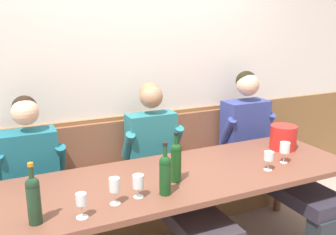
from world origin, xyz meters
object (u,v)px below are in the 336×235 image
(wine_bottle_clear_water, at_px, (34,198))
(wine_glass_left_end, at_px, (269,157))
(dining_table, at_px, (186,183))
(wine_bottle_amber_mid, at_px, (176,161))
(wine_bottle_green_tall, at_px, (165,173))
(wall_bench, at_px, (150,194))
(wine_glass_center_rear, at_px, (138,183))
(person_right_seat, at_px, (266,151))
(ice_bucket, at_px, (283,137))
(wine_glass_mid_right, at_px, (115,186))
(person_center_left_seat, at_px, (37,199))
(wine_glass_right_end, at_px, (285,148))
(wine_glass_center_front, at_px, (81,201))
(person_left_seat, at_px, (170,176))

(wine_bottle_clear_water, bearing_deg, wine_glass_left_end, 1.91)
(dining_table, height_order, wine_bottle_clear_water, wine_bottle_clear_water)
(wine_bottle_amber_mid, relative_size, wine_glass_left_end, 2.46)
(wine_bottle_clear_water, bearing_deg, wine_bottle_green_tall, 1.45)
(wall_bench, bearing_deg, wine_glass_center_rear, -116.52)
(person_right_seat, bearing_deg, wine_glass_left_end, -128.54)
(ice_bucket, xyz_separation_m, wine_glass_mid_right, (-1.58, -0.34, 0.02))
(wine_glass_center_rear, bearing_deg, person_center_left_seat, 137.13)
(wine_bottle_clear_water, bearing_deg, person_center_left_seat, 83.86)
(wine_glass_right_end, distance_m, wine_glass_center_rear, 1.21)
(wine_glass_right_end, bearing_deg, wine_glass_center_front, -173.95)
(wine_bottle_amber_mid, distance_m, wine_glass_center_front, 0.71)
(wine_glass_center_rear, xyz_separation_m, wine_glass_left_end, (1.00, 0.00, 0.01))
(wine_bottle_green_tall, bearing_deg, wine_glass_center_rear, 169.60)
(dining_table, distance_m, wine_glass_left_end, 0.62)
(person_center_left_seat, xyz_separation_m, wine_glass_mid_right, (0.39, -0.53, 0.25))
(dining_table, height_order, wine_glass_right_end, wine_glass_right_end)
(wine_bottle_green_tall, xyz_separation_m, wine_glass_right_end, (1.04, 0.10, -0.02))
(wall_bench, relative_size, wine_glass_right_end, 17.43)
(wine_bottle_clear_water, height_order, wine_bottle_amber_mid, wine_bottle_clear_water)
(wine_glass_center_front, bearing_deg, dining_table, 20.31)
(dining_table, xyz_separation_m, wine_bottle_green_tall, (-0.27, -0.23, 0.21))
(dining_table, height_order, wine_glass_mid_right, wine_glass_mid_right)
(wine_bottle_clear_water, bearing_deg, wine_glass_right_end, 3.72)
(person_left_seat, bearing_deg, wine_bottle_amber_mid, -109.44)
(wall_bench, height_order, wine_glass_center_rear, wall_bench)
(ice_bucket, bearing_deg, wine_bottle_clear_water, -169.63)
(wine_glass_center_rear, bearing_deg, wine_bottle_amber_mid, 19.72)
(wine_bottle_amber_mid, bearing_deg, ice_bucket, 10.68)
(wine_bottle_green_tall, distance_m, wine_glass_mid_right, 0.32)
(ice_bucket, relative_size, wine_bottle_clear_water, 0.64)
(dining_table, height_order, wine_bottle_amber_mid, wine_bottle_amber_mid)
(ice_bucket, bearing_deg, wine_bottle_green_tall, -164.33)
(person_right_seat, xyz_separation_m, wine_bottle_amber_mid, (-1.12, -0.42, 0.24))
(wine_bottle_green_tall, bearing_deg, person_center_left_seat, 142.97)
(person_right_seat, bearing_deg, dining_table, -161.20)
(wine_glass_center_front, bearing_deg, wine_glass_right_end, 6.05)
(wine_glass_mid_right, bearing_deg, wine_bottle_amber_mid, 16.10)
(dining_table, bearing_deg, wine_glass_left_end, -19.13)
(wine_glass_right_end, distance_m, wine_glass_left_end, 0.21)
(person_center_left_seat, distance_m, wine_glass_mid_right, 0.70)
(wine_bottle_clear_water, distance_m, wine_glass_left_end, 1.61)
(ice_bucket, bearing_deg, person_left_seat, 170.14)
(wine_glass_mid_right, distance_m, wine_glass_center_front, 0.23)
(wine_glass_right_end, bearing_deg, person_left_seat, 151.02)
(person_center_left_seat, bearing_deg, wine_bottle_clear_water, -96.14)
(ice_bucket, relative_size, wine_glass_center_front, 1.52)
(person_right_seat, bearing_deg, wine_glass_right_end, -115.16)
(dining_table, distance_m, wine_glass_mid_right, 0.66)
(person_center_left_seat, xyz_separation_m, wine_bottle_clear_water, (-0.06, -0.56, 0.27))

